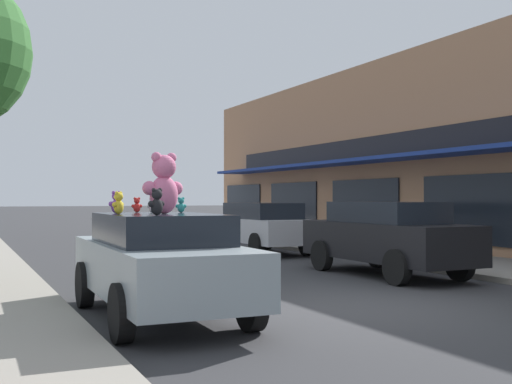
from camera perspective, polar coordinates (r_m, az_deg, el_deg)
name	(u,v)px	position (r m, az deg, el deg)	size (l,w,h in m)	color
ground_plane	(359,308)	(10.36, 9.11, -10.11)	(260.00, 260.00, 0.00)	#333335
plush_art_car	(160,261)	(9.34, -8.56, -6.11)	(1.94, 4.43, 1.50)	#8C999E
teddy_bear_giant	(164,184)	(9.26, -8.20, 0.69)	(0.67, 0.44, 0.88)	pink
teddy_bear_teal	(181,205)	(10.05, -6.68, -1.17)	(0.18, 0.12, 0.24)	teal
teddy_bear_red	(137,205)	(10.30, -10.54, -1.15)	(0.18, 0.11, 0.24)	red
teddy_bear_white	(152,205)	(10.10, -9.21, -1.16)	(0.18, 0.12, 0.24)	white
teddy_bear_purple	(116,203)	(9.72, -12.33, -0.92)	(0.25, 0.19, 0.33)	purple
teddy_bear_black	(157,202)	(8.47, -8.81, -0.90)	(0.27, 0.21, 0.36)	black
teddy_bear_yellow	(118,203)	(9.20, -12.13, -0.98)	(0.22, 0.21, 0.32)	yellow
parked_car_far_center	(386,236)	(14.55, 11.48, -3.83)	(1.80, 4.63, 1.64)	black
parked_car_far_right	(262,226)	(20.07, 0.55, -3.00)	(1.86, 4.36, 1.57)	#B7B7BC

